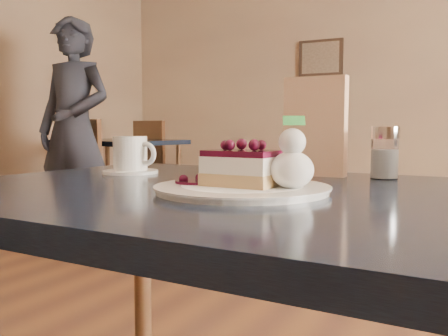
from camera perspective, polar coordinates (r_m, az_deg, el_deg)
The scene contains 11 objects.
main_table at distance 0.97m, azimuth 3.57°, elevation -7.44°, with size 1.34×0.92×0.82m.
dessert_plate at distance 0.91m, azimuth 2.06°, elevation -2.44°, with size 0.31×0.31×0.01m, color white.
cheesecake_slice at distance 0.90m, azimuth 2.07°, elevation -0.04°, with size 0.13×0.10×0.07m.
whipped_cream at distance 0.87m, azimuth 7.76°, elevation -0.20°, with size 0.08×0.08×0.07m.
berry_sauce at distance 0.95m, azimuth -3.02°, elevation -1.58°, with size 0.09×0.09×0.01m, color #4C0921.
coffee_set at distance 1.30m, azimuth -10.57°, elevation 1.28°, with size 0.15×0.14×0.10m.
menu_card at distance 1.23m, azimuth 10.37°, elevation 4.68°, with size 0.15×0.03×0.24m, color beige.
sugar_shaker at distance 1.19m, azimuth 17.89°, elevation 1.72°, with size 0.07×0.07×0.12m.
napkin_stack at distance 1.33m, azimuth 5.89°, elevation 0.73°, with size 0.13×0.13×0.05m, color white.
bg_table_far_left at distance 4.99m, azimuth -11.71°, elevation -5.26°, with size 1.22×1.96×1.30m.
patron at distance 4.27m, azimuth -16.77°, elevation 4.24°, with size 0.66×0.44×1.82m, color black.
Camera 1 is at (0.18, -0.53, 0.94)m, focal length 40.00 mm.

